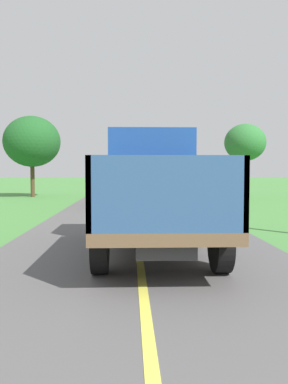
{
  "coord_description": "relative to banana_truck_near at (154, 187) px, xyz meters",
  "views": [
    {
      "loc": [
        -0.19,
        3.31,
        1.87
      ],
      "look_at": [
        0.11,
        11.81,
        1.4
      ],
      "focal_mm": 37.28,
      "sensor_mm": 36.0,
      "label": 1
    }
  ],
  "objects": [
    {
      "name": "banana_truck_far",
      "position": [
        -0.2,
        12.33,
        0.01
      ],
      "size": [
        2.38,
        5.81,
        2.8
      ],
      "color": "#2D2D30",
      "rests_on": "road_surface"
    },
    {
      "name": "roadside_tree_near_left",
      "position": [
        -7.27,
        18.45,
        2.34
      ],
      "size": [
        3.86,
        3.86,
        5.55
      ],
      "color": "#4C3823",
      "rests_on": "ground"
    },
    {
      "name": "banana_truck_near",
      "position": [
        0.0,
        0.0,
        0.0
      ],
      "size": [
        2.38,
        5.82,
        2.8
      ],
      "color": "#2D2D30",
      "rests_on": "road_surface"
    },
    {
      "name": "roadside_tree_mid_right",
      "position": [
        7.23,
        17.49,
        2.23
      ],
      "size": [
        2.78,
        2.78,
        4.97
      ],
      "color": "#4C3823",
      "rests_on": "ground"
    }
  ]
}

